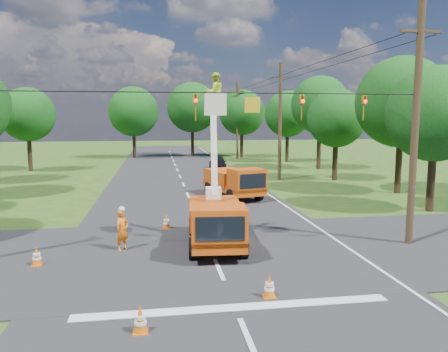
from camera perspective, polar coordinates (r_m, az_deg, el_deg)
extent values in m
plane|color=#254C16|center=(35.17, -5.32, -1.19)|extent=(140.00, 140.00, 0.00)
cube|color=black|center=(35.17, -5.32, -1.19)|extent=(12.00, 100.00, 0.06)
cube|color=black|center=(17.66, -1.60, -10.04)|extent=(56.00, 10.00, 0.07)
cube|color=silver|center=(12.85, 1.47, -16.99)|extent=(9.00, 0.45, 0.02)
cube|color=silver|center=(35.94, 3.63, -0.98)|extent=(0.12, 90.00, 0.02)
cube|color=#C9430E|center=(18.48, -1.09, -7.07)|extent=(2.47, 5.71, 0.42)
cube|color=#C9430E|center=(16.37, -0.69, -6.39)|extent=(2.16, 1.73, 1.39)
cube|color=black|center=(15.60, -0.50, -6.92)|extent=(1.76, 0.19, 0.88)
cube|color=#C9430E|center=(19.07, -1.22, -4.81)|extent=(2.44, 3.59, 0.93)
cylinder|color=black|center=(16.82, -4.10, -9.43)|extent=(0.36, 0.87, 0.85)
cylinder|color=black|center=(16.94, 2.59, -9.30)|extent=(0.36, 0.87, 0.85)
cylinder|color=black|center=(20.22, -4.15, -6.51)|extent=(0.36, 0.87, 0.85)
cylinder|color=black|center=(20.32, 1.38, -6.42)|extent=(0.36, 0.87, 0.85)
cube|color=silver|center=(19.93, -1.39, -2.23)|extent=(0.75, 0.75, 0.51)
cube|color=silver|center=(19.18, -1.33, 3.53)|extent=(0.36, 1.26, 4.02)
cube|color=silver|center=(18.17, -1.18, 9.31)|extent=(0.95, 0.95, 0.88)
imported|color=#C6E526|center=(18.19, -1.19, 10.82)|extent=(0.92, 0.80, 1.61)
cube|color=#C9430E|center=(29.65, 1.16, -1.46)|extent=(3.58, 6.08, 0.43)
cube|color=#C9430E|center=(27.73, 3.01, -0.54)|extent=(2.46, 2.13, 1.43)
cube|color=black|center=(27.01, 3.81, -0.66)|extent=(1.76, 0.55, 0.91)
cube|color=#C9430E|center=(30.24, 0.53, -0.13)|extent=(3.12, 4.01, 0.95)
cylinder|color=black|center=(27.65, 0.93, -2.63)|extent=(0.53, 0.93, 0.88)
cylinder|color=black|center=(28.56, 4.55, -2.33)|extent=(0.53, 0.93, 0.88)
cylinder|color=black|center=(30.91, -1.98, -1.55)|extent=(0.53, 0.93, 0.88)
cylinder|color=black|center=(31.73, 1.35, -1.31)|extent=(0.53, 0.93, 0.88)
imported|color=#E65113|center=(18.26, -13.14, -6.90)|extent=(0.71, 0.72, 1.68)
imported|color=black|center=(45.15, -0.83, 1.72)|extent=(2.12, 4.44, 1.46)
cone|color=orange|center=(11.61, -10.88, -17.88)|extent=(0.36, 0.36, 0.70)
cube|color=orange|center=(11.76, -10.83, -19.38)|extent=(0.38, 0.38, 0.04)
cylinder|color=white|center=(11.58, -10.89, -17.61)|extent=(0.26, 0.26, 0.09)
cylinder|color=white|center=(11.65, -10.87, -18.28)|extent=(0.31, 0.31, 0.09)
cone|color=orange|center=(13.47, 5.95, -14.08)|extent=(0.36, 0.36, 0.70)
cube|color=orange|center=(13.60, 5.93, -15.41)|extent=(0.38, 0.38, 0.04)
cylinder|color=white|center=(13.45, 5.95, -13.84)|extent=(0.26, 0.26, 0.09)
cylinder|color=white|center=(13.51, 5.94, -14.43)|extent=(0.31, 0.31, 0.09)
cone|color=orange|center=(24.14, -1.40, -4.29)|extent=(0.36, 0.36, 0.70)
cube|color=orange|center=(24.21, -1.40, -5.07)|extent=(0.38, 0.38, 0.04)
cylinder|color=white|center=(24.13, -1.40, -4.15)|extent=(0.26, 0.26, 0.09)
cylinder|color=white|center=(24.16, -1.40, -4.49)|extent=(0.31, 0.31, 0.09)
cone|color=orange|center=(26.42, -0.36, -3.25)|extent=(0.36, 0.36, 0.70)
cube|color=orange|center=(26.48, -0.36, -3.97)|extent=(0.38, 0.38, 0.04)
cylinder|color=white|center=(26.40, -0.36, -3.12)|extent=(0.26, 0.26, 0.09)
cylinder|color=white|center=(26.43, -0.36, -3.44)|extent=(0.31, 0.31, 0.09)
cone|color=orange|center=(17.45, -23.27, -9.57)|extent=(0.36, 0.36, 0.70)
cube|color=orange|center=(17.55, -23.21, -10.64)|extent=(0.38, 0.38, 0.04)
cylinder|color=white|center=(17.44, -23.28, -9.38)|extent=(0.26, 0.26, 0.09)
cylinder|color=white|center=(17.48, -23.25, -9.86)|extent=(0.31, 0.31, 0.09)
cone|color=orange|center=(31.39, 0.76, -1.51)|extent=(0.36, 0.36, 0.70)
cube|color=orange|center=(31.45, 0.76, -2.13)|extent=(0.38, 0.38, 0.04)
cylinder|color=white|center=(31.38, 0.76, -1.41)|extent=(0.26, 0.26, 0.09)
cylinder|color=white|center=(31.41, 0.76, -1.68)|extent=(0.31, 0.31, 0.09)
cone|color=orange|center=(21.38, -7.53, -5.91)|extent=(0.36, 0.36, 0.70)
cube|color=orange|center=(21.46, -7.52, -6.79)|extent=(0.38, 0.38, 0.04)
cylinder|color=white|center=(21.37, -7.53, -5.75)|extent=(0.26, 0.26, 0.09)
cylinder|color=white|center=(21.40, -7.53, -6.14)|extent=(0.31, 0.31, 0.09)
cylinder|color=#4C3823|center=(19.78, 23.71, 5.95)|extent=(0.30, 0.30, 10.00)
cube|color=#4C3823|center=(20.08, 24.31, 16.84)|extent=(1.80, 0.12, 0.12)
cylinder|color=#4C3823|center=(38.20, 7.32, 7.01)|extent=(0.30, 0.30, 10.00)
cube|color=#4C3823|center=(38.35, 7.42, 12.69)|extent=(1.80, 0.12, 0.12)
cylinder|color=#4C3823|center=(57.68, 1.75, 7.24)|extent=(0.30, 0.30, 10.00)
cube|color=#4C3823|center=(57.78, 1.76, 11.01)|extent=(1.80, 0.12, 0.12)
cylinder|color=black|center=(16.80, -3.41, 10.83)|extent=(18.00, 0.04, 0.04)
cube|color=gold|center=(17.11, 3.72, 9.26)|extent=(0.60, 0.05, 0.60)
imported|color=gold|center=(16.77, -3.74, 8.96)|extent=(0.16, 0.20, 1.00)
sphere|color=#FF0C0C|center=(16.66, -3.71, 9.83)|extent=(0.14, 0.14, 0.14)
imported|color=gold|center=(17.65, 10.14, 8.79)|extent=(0.16, 0.20, 1.00)
sphere|color=#FF0C0C|center=(17.54, 10.29, 9.61)|extent=(0.14, 0.14, 0.14)
imported|color=gold|center=(18.65, 17.80, 8.47)|extent=(0.16, 0.20, 1.00)
sphere|color=#FF0C0C|center=(18.55, 18.00, 9.24)|extent=(0.14, 0.14, 0.14)
cylinder|color=#382616|center=(48.50, -24.04, 3.00)|extent=(0.44, 0.44, 4.05)
sphere|color=#103D10|center=(48.39, -24.28, 7.35)|extent=(5.40, 5.40, 5.40)
cylinder|color=#382616|center=(27.75, 25.46, -0.12)|extent=(0.44, 0.44, 3.96)
sphere|color=#103D10|center=(27.55, 25.88, 7.32)|extent=(5.40, 5.40, 5.40)
cylinder|color=#382616|center=(33.55, 21.86, 1.81)|extent=(0.44, 0.44, 4.58)
sphere|color=#103D10|center=(33.43, 22.21, 8.92)|extent=(6.40, 6.40, 6.40)
cylinder|color=#382616|center=(38.99, 14.31, 2.27)|extent=(0.44, 0.44, 3.78)
sphere|color=#103D10|center=(38.84, 14.47, 7.33)|extent=(5.00, 5.00, 5.00)
cylinder|color=#382616|center=(46.95, 12.29, 3.79)|extent=(0.44, 0.44, 4.75)
sphere|color=#103D10|center=(46.87, 12.45, 9.06)|extent=(6.00, 6.00, 6.00)
cylinder|color=#382616|center=(54.19, 8.25, 4.04)|extent=(0.44, 0.44, 4.14)
sphere|color=#103D10|center=(54.09, 8.32, 8.02)|extent=(5.60, 5.60, 5.60)
cylinder|color=#382616|center=(59.85, -11.66, 4.42)|extent=(0.44, 0.44, 4.40)
sphere|color=#103D10|center=(59.77, -11.76, 8.25)|extent=(6.60, 6.60, 6.60)
cylinder|color=#382616|center=(61.97, -4.14, 4.86)|extent=(0.44, 0.44, 4.84)
sphere|color=#103D10|center=(61.92, -4.18, 8.93)|extent=(7.00, 7.00, 7.00)
cylinder|color=#382616|center=(59.92, 2.33, 4.53)|extent=(0.44, 0.44, 4.31)
sphere|color=#103D10|center=(59.84, 2.35, 8.28)|extent=(6.20, 6.20, 6.20)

